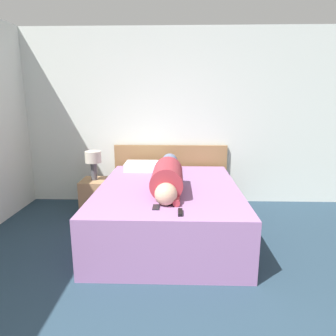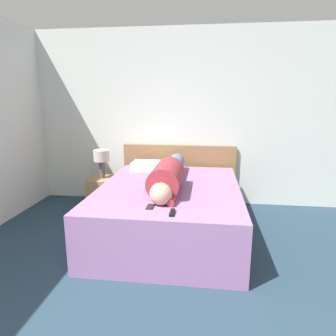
% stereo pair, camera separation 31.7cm
% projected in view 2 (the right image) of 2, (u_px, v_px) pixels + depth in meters
% --- Properties ---
extents(wall_back, '(5.57, 0.06, 2.60)m').
position_uv_depth(wall_back, '(179.00, 118.00, 4.52)').
color(wall_back, silver).
rests_on(wall_back, ground_plane).
extents(bed, '(1.61, 2.08, 0.60)m').
position_uv_depth(bed, '(170.00, 210.00, 3.57)').
color(bed, '#936699').
rests_on(bed, ground_plane).
extents(headboard, '(1.73, 0.04, 0.90)m').
position_uv_depth(headboard, '(179.00, 174.00, 4.64)').
color(headboard, olive).
rests_on(headboard, ground_plane).
extents(nightstand, '(0.37, 0.42, 0.46)m').
position_uv_depth(nightstand, '(103.00, 193.00, 4.41)').
color(nightstand, '#A37A51').
rests_on(nightstand, ground_plane).
extents(table_lamp, '(0.22, 0.22, 0.41)m').
position_uv_depth(table_lamp, '(102.00, 158.00, 4.29)').
color(table_lamp, '#4C4C51').
rests_on(table_lamp, nightstand).
extents(person_lying, '(0.33, 1.64, 0.33)m').
position_uv_depth(person_lying, '(169.00, 175.00, 3.42)').
color(person_lying, tan).
rests_on(person_lying, bed).
extents(pillow_near_headboard, '(0.64, 0.35, 0.11)m').
position_uv_depth(pillow_near_headboard, '(155.00, 166.00, 4.28)').
color(pillow_near_headboard, white).
rests_on(pillow_near_headboard, bed).
extents(tv_remote, '(0.04, 0.15, 0.02)m').
position_uv_depth(tv_remote, '(172.00, 213.00, 2.65)').
color(tv_remote, black).
rests_on(tv_remote, bed).
extents(cell_phone, '(0.06, 0.13, 0.01)m').
position_uv_depth(cell_phone, '(150.00, 207.00, 2.81)').
color(cell_phone, black).
rests_on(cell_phone, bed).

